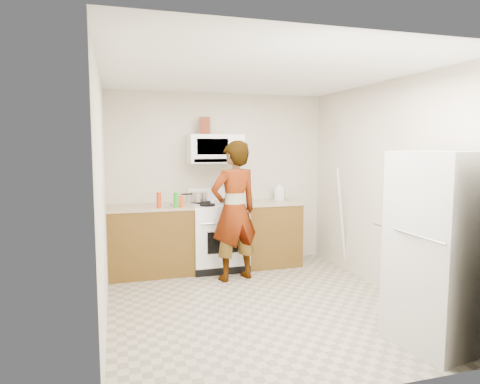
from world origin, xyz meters
name	(u,v)px	position (x,y,z in m)	size (l,w,h in m)	color
floor	(258,304)	(0.00, 0.00, 0.00)	(3.60, 3.60, 0.00)	gray
back_wall	(219,179)	(0.00, 1.79, 1.25)	(3.20, 0.02, 2.50)	beige
right_wall	(386,188)	(1.59, 0.00, 1.25)	(0.02, 3.60, 2.50)	beige
cabinet_left	(150,241)	(-1.04, 1.49, 0.45)	(1.12, 0.62, 0.90)	#563C14
counter_left	(150,207)	(-1.04, 1.49, 0.92)	(1.14, 0.64, 0.04)	tan
cabinet_right	(269,234)	(0.68, 1.49, 0.45)	(0.80, 0.62, 0.90)	#563C14
counter_right	(270,202)	(0.68, 1.49, 0.92)	(0.82, 0.64, 0.04)	tan
gas_range	(218,235)	(-0.10, 1.48, 0.49)	(0.76, 0.65, 1.13)	white
microwave	(215,149)	(-0.10, 1.61, 1.70)	(0.76, 0.38, 0.40)	white
person	(234,211)	(-0.01, 0.94, 0.90)	(0.66, 0.43, 1.81)	tan
fridge	(442,250)	(1.21, -1.34, 0.85)	(0.70, 0.70, 1.70)	silver
kettle	(279,193)	(0.88, 1.62, 1.03)	(0.16, 0.16, 0.19)	silver
jug	(205,126)	(-0.24, 1.65, 2.02)	(0.14, 0.14, 0.24)	maroon
saucepan	(199,197)	(-0.33, 1.65, 1.02)	(0.24, 0.24, 0.13)	#B7B8BC
tray	(225,202)	(-0.01, 1.43, 0.96)	(0.25, 0.16, 0.05)	white
bottle_spray	(159,200)	(-0.94, 1.27, 1.04)	(0.06, 0.06, 0.20)	red
bottle_hot_sauce	(181,202)	(-0.65, 1.25, 1.01)	(0.05, 0.05, 0.15)	#CE4416
bottle_green_cap	(176,200)	(-0.72, 1.24, 1.04)	(0.06, 0.06, 0.20)	#1F961B
pot_lid	(171,206)	(-0.77, 1.33, 0.94)	(0.23, 0.23, 0.01)	silver
broom	(342,220)	(1.51, 0.86, 0.73)	(0.03, 0.03, 1.45)	silver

